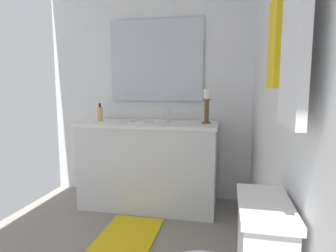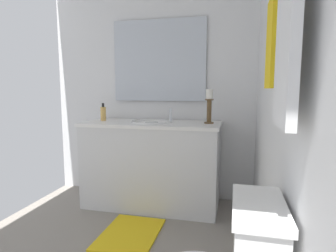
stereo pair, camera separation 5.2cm
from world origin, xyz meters
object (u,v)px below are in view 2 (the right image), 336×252
object	(u,v)px
candle_holder_tall	(209,105)
bath_mat	(130,234)
towel_center	(287,44)
vanity_cabinet	(152,164)
sink_basin	(152,126)
mirror	(159,61)
towel_near_vanity	(272,43)
soap_bottle	(103,113)

from	to	relation	value
candle_holder_tall	bath_mat	bearing A→B (deg)	-39.98
candle_holder_tall	towel_center	bearing A→B (deg)	12.68
vanity_cabinet	sink_basin	xyz separation A→B (m)	(0.00, 0.00, 0.38)
mirror	towel_near_vanity	world-z (taller)	mirror
candle_holder_tall	towel_near_vanity	xyz separation A→B (m)	(1.33, 0.39, 0.34)
vanity_cabinet	sink_basin	bearing A→B (deg)	90.00
vanity_cabinet	bath_mat	xyz separation A→B (m)	(0.62, 0.00, -0.41)
soap_bottle	candle_holder_tall	bearing A→B (deg)	90.20
candle_holder_tall	towel_center	world-z (taller)	towel_center
sink_basin	candle_holder_tall	size ratio (longest dim) A/B	1.25
sink_basin	towel_center	distance (m)	1.99
sink_basin	bath_mat	bearing A→B (deg)	-0.09
sink_basin	bath_mat	distance (m)	1.01
vanity_cabinet	mirror	bearing A→B (deg)	179.99
mirror	soap_bottle	xyz separation A→B (m)	(0.25, -0.53, -0.54)
vanity_cabinet	sink_basin	distance (m)	0.38
vanity_cabinet	towel_near_vanity	xyz separation A→B (m)	(1.30, 0.94, 0.94)
sink_basin	soap_bottle	distance (m)	0.54
towel_near_vanity	towel_center	world-z (taller)	same
towel_center	towel_near_vanity	bearing A→B (deg)	180.00
vanity_cabinet	candle_holder_tall	xyz separation A→B (m)	(-0.04, 0.55, 0.59)
mirror	towel_center	xyz separation A→B (m)	(1.97, 0.94, -0.16)
mirror	bath_mat	xyz separation A→B (m)	(0.91, 0.00, -1.45)
towel_near_vanity	towel_center	size ratio (longest dim) A/B	0.76
vanity_cabinet	towel_near_vanity	distance (m)	1.86
vanity_cabinet	towel_near_vanity	world-z (taller)	towel_near_vanity
mirror	candle_holder_tall	size ratio (longest dim) A/B	3.08
mirror	bath_mat	distance (m)	1.71
mirror	towel_center	bearing A→B (deg)	25.59
candle_holder_tall	sink_basin	bearing A→B (deg)	-86.28
sink_basin	bath_mat	size ratio (longest dim) A/B	0.67
candle_holder_tall	bath_mat	xyz separation A→B (m)	(0.66, -0.55, -1.01)
vanity_cabinet	bath_mat	size ratio (longest dim) A/B	2.25
bath_mat	candle_holder_tall	bearing A→B (deg)	140.02
soap_bottle	towel_center	xyz separation A→B (m)	(1.72, 1.47, 0.38)
sink_basin	towel_near_vanity	distance (m)	1.70
towel_near_vanity	towel_center	distance (m)	0.39
soap_bottle	towel_near_vanity	xyz separation A→B (m)	(1.33, 1.47, 0.44)
soap_bottle	towel_near_vanity	world-z (taller)	towel_near_vanity
towel_center	sink_basin	bearing A→B (deg)	-150.85
vanity_cabinet	sink_basin	size ratio (longest dim) A/B	3.35
soap_bottle	sink_basin	bearing A→B (deg)	86.53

